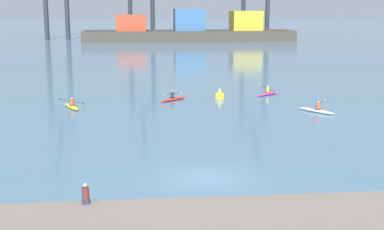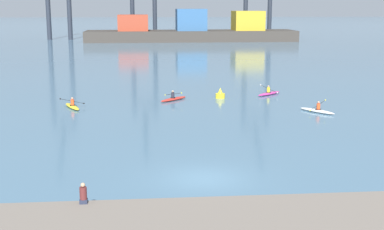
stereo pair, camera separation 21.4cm
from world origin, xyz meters
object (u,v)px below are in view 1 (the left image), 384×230
at_px(channel_buoy, 220,94).
at_px(kayak_yellow, 72,106).
at_px(seated_onlooker, 86,194).
at_px(container_barge, 190,31).
at_px(kayak_magenta, 268,93).
at_px(kayak_white, 317,110).
at_px(kayak_red, 173,99).

distance_m(channel_buoy, kayak_yellow, 13.93).
bearing_deg(channel_buoy, seated_onlooker, -109.19).
xyz_separation_m(container_barge, kayak_magenta, (0.26, -81.90, -2.41)).
bearing_deg(kayak_white, kayak_red, 149.97).
xyz_separation_m(kayak_red, seated_onlooker, (-5.22, -27.16, 0.81)).
bearing_deg(seated_onlooker, channel_buoy, 70.81).
relative_size(channel_buoy, kayak_yellow, 0.30).
relative_size(kayak_red, kayak_yellow, 0.85).
height_order(kayak_red, kayak_yellow, kayak_yellow).
height_order(container_barge, kayak_yellow, container_barge).
distance_m(container_barge, kayak_magenta, 81.94).
bearing_deg(kayak_white, kayak_magenta, 102.33).
distance_m(kayak_white, kayak_magenta, 9.16).
xyz_separation_m(kayak_magenta, kayak_yellow, (-18.49, -5.22, 0.00)).
bearing_deg(kayak_yellow, kayak_red, 18.31).
distance_m(kayak_white, seated_onlooker, 26.48).
bearing_deg(kayak_yellow, container_barge, 78.18).
relative_size(kayak_white, kayak_magenta, 1.05).
relative_size(kayak_white, seated_onlooker, 3.49).
relative_size(container_barge, kayak_magenta, 17.55).
bearing_deg(seated_onlooker, kayak_red, 79.12).
height_order(container_barge, channel_buoy, container_barge).
xyz_separation_m(channel_buoy, seated_onlooker, (-9.74, -27.98, 0.62)).
bearing_deg(kayak_red, kayak_white, -30.03).
distance_m(container_barge, seated_onlooker, 112.29).
bearing_deg(channel_buoy, kayak_white, -46.83).
relative_size(container_barge, kayak_white, 16.75).
xyz_separation_m(kayak_white, seated_onlooker, (-16.77, -20.48, 0.81)).
distance_m(channel_buoy, seated_onlooker, 29.63).
distance_m(kayak_magenta, kayak_red, 9.86).
distance_m(kayak_red, seated_onlooker, 27.67).
xyz_separation_m(kayak_red, kayak_yellow, (-8.90, -2.95, 0.00)).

